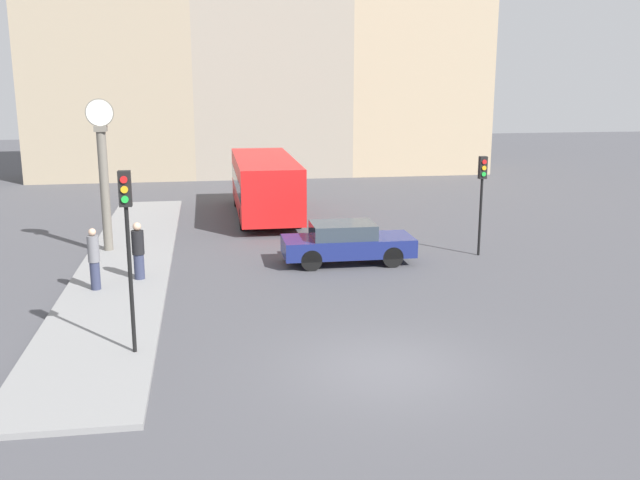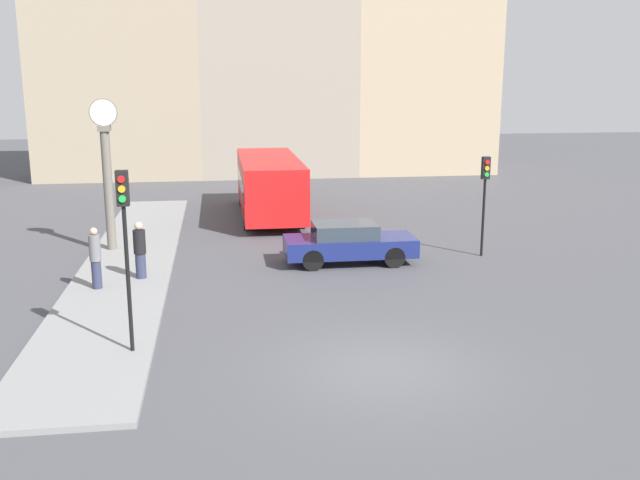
# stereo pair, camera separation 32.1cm
# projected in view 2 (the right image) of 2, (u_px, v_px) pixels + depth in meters

# --- Properties ---
(ground_plane) EXTENTS (120.00, 120.00, 0.00)m
(ground_plane) POSITION_uv_depth(u_px,v_px,m) (383.00, 368.00, 15.23)
(ground_plane) COLOR #47474C
(sidewalk_corner) EXTENTS (2.89, 23.25, 0.12)m
(sidewalk_corner) POSITION_uv_depth(u_px,v_px,m) (129.00, 262.00, 23.61)
(sidewalk_corner) COLOR gray
(sidewalk_corner) RESTS_ON ground_plane
(building_row) EXTENTS (28.09, 5.00, 17.16)m
(building_row) POSITION_uv_depth(u_px,v_px,m) (271.00, 42.00, 43.51)
(building_row) COLOR gray
(building_row) RESTS_ON ground_plane
(sedan_car) EXTENTS (4.32, 1.71, 1.37)m
(sedan_car) POSITION_uv_depth(u_px,v_px,m) (349.00, 243.00, 23.61)
(sedan_car) COLOR navy
(sedan_car) RESTS_ON ground_plane
(bus_distant) EXTENTS (2.53, 8.71, 2.61)m
(bus_distant) POSITION_uv_depth(u_px,v_px,m) (269.00, 183.00, 31.38)
(bus_distant) COLOR red
(bus_distant) RESTS_ON ground_plane
(traffic_light_near) EXTENTS (0.26, 0.24, 4.04)m
(traffic_light_near) POSITION_uv_depth(u_px,v_px,m) (125.00, 224.00, 15.24)
(traffic_light_near) COLOR black
(traffic_light_near) RESTS_ON sidewalk_corner
(traffic_light_far) EXTENTS (0.26, 0.24, 3.44)m
(traffic_light_far) POSITION_uv_depth(u_px,v_px,m) (485.00, 185.00, 24.19)
(traffic_light_far) COLOR black
(traffic_light_far) RESTS_ON ground_plane
(street_clock) EXTENTS (0.94, 0.41, 5.24)m
(street_clock) POSITION_uv_depth(u_px,v_px,m) (107.00, 176.00, 24.60)
(street_clock) COLOR #666056
(street_clock) RESTS_ON sidewalk_corner
(pedestrian_grey_jacket) EXTENTS (0.33, 0.33, 1.79)m
(pedestrian_grey_jacket) POSITION_uv_depth(u_px,v_px,m) (95.00, 258.00, 20.35)
(pedestrian_grey_jacket) COLOR #2D334C
(pedestrian_grey_jacket) RESTS_ON sidewalk_corner
(pedestrian_black_jacket) EXTENTS (0.37, 0.37, 1.73)m
(pedestrian_black_jacket) POSITION_uv_depth(u_px,v_px,m) (140.00, 250.00, 21.40)
(pedestrian_black_jacket) COLOR #2D334C
(pedestrian_black_jacket) RESTS_ON sidewalk_corner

